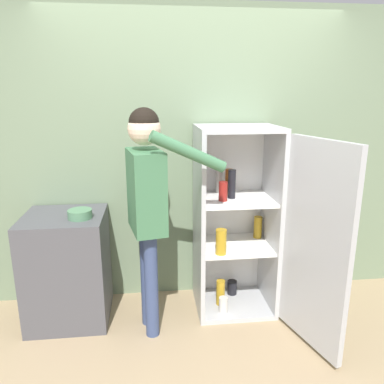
{
  "coord_description": "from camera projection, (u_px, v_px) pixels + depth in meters",
  "views": [
    {
      "loc": [
        -0.39,
        -2.26,
        1.84
      ],
      "look_at": [
        -0.05,
        0.65,
        1.06
      ],
      "focal_mm": 35.0,
      "sensor_mm": 36.0,
      "label": 1
    }
  ],
  "objects": [
    {
      "name": "counter",
      "position": [
        68.0,
        268.0,
        3.06
      ],
      "size": [
        0.63,
        0.6,
        0.9
      ],
      "color": "#4C4C51",
      "rests_on": "ground_plane"
    },
    {
      "name": "person",
      "position": [
        147.0,
        193.0,
        2.73
      ],
      "size": [
        0.72,
        0.53,
        1.74
      ],
      "color": "#384770",
      "rests_on": "ground_plane"
    },
    {
      "name": "wall_back",
      "position": [
        193.0,
        158.0,
        3.3
      ],
      "size": [
        7.0,
        0.06,
        2.55
      ],
      "color": "gray",
      "rests_on": "ground_plane"
    },
    {
      "name": "ground_plane",
      "position": [
        209.0,
        356.0,
        2.69
      ],
      "size": [
        12.0,
        12.0,
        0.0
      ],
      "primitive_type": "plane",
      "color": "tan"
    },
    {
      "name": "refrigerator",
      "position": [
        250.0,
        225.0,
        3.07
      ],
      "size": [
        0.88,
        1.19,
        1.58
      ],
      "color": "#B7BABC",
      "rests_on": "ground_plane"
    },
    {
      "name": "bowl",
      "position": [
        80.0,
        214.0,
        2.87
      ],
      "size": [
        0.18,
        0.18,
        0.07
      ],
      "color": "#517F5B",
      "rests_on": "counter"
    }
  ]
}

